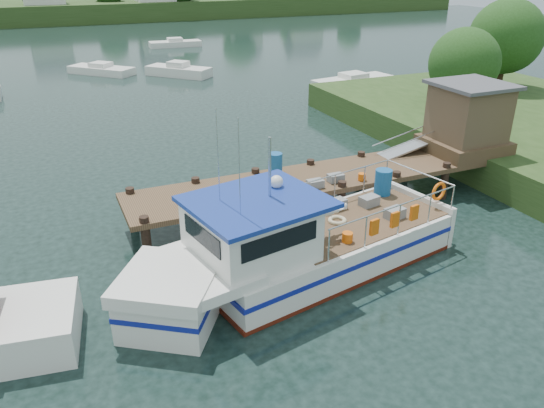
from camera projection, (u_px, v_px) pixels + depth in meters
name	position (u px, v px, depth m)	size (l,w,h in m)	color
ground_plane	(280.00, 215.00, 21.07)	(160.00, 160.00, 0.00)	black
far_shore	(76.00, 6.00, 88.61)	(140.00, 42.55, 9.22)	#2D461C
dock	(419.00, 140.00, 22.52)	(16.60, 3.00, 4.78)	#503A26
lobster_boat	(291.00, 249.00, 16.51)	(12.00, 5.36, 5.73)	silver
moored_far	(175.00, 43.00, 61.20)	(5.97, 2.37, 1.00)	silver
moored_b	(179.00, 71.00, 45.81)	(5.27, 5.48, 1.25)	silver
moored_c	(353.00, 81.00, 42.11)	(7.07, 3.31, 1.07)	silver
moored_d	(101.00, 70.00, 46.67)	(5.57, 5.69, 1.01)	silver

